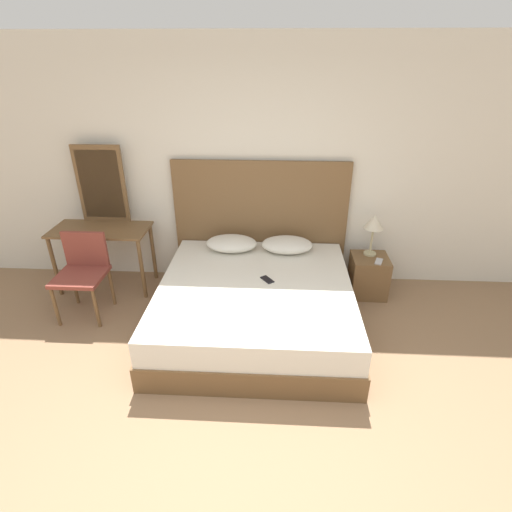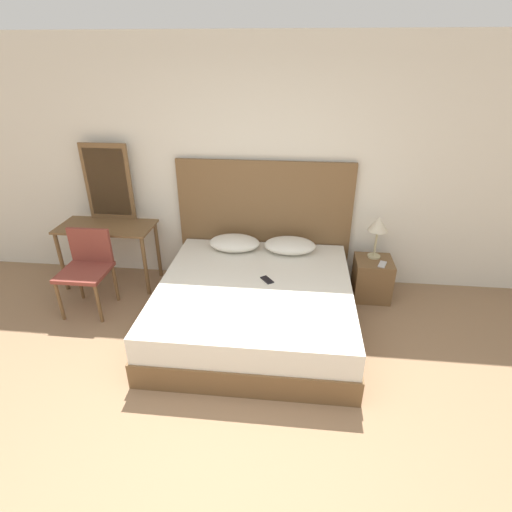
% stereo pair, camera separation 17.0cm
% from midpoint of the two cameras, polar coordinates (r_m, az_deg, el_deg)
% --- Properties ---
extents(ground_plane, '(16.00, 16.00, 0.00)m').
position_cam_midpoint_polar(ground_plane, '(2.97, -6.78, -30.31)').
color(ground_plane, '#8C6B4C').
extents(wall_back, '(10.00, 0.06, 2.70)m').
position_cam_midpoint_polar(wall_back, '(4.54, -1.86, 12.44)').
color(wall_back, silver).
rests_on(wall_back, ground_plane).
extents(bed, '(1.89, 1.94, 0.50)m').
position_cam_midpoint_polar(bed, '(4.00, -1.30, -7.07)').
color(bed, brown).
rests_on(bed, ground_plane).
extents(headboard, '(1.99, 0.05, 1.45)m').
position_cam_midpoint_polar(headboard, '(4.66, -0.42, 4.74)').
color(headboard, brown).
rests_on(headboard, ground_plane).
extents(pillow_left, '(0.57, 0.38, 0.16)m').
position_cam_midpoint_polar(pillow_left, '(4.50, -4.60, 1.80)').
color(pillow_left, silver).
rests_on(pillow_left, bed).
extents(pillow_right, '(0.57, 0.38, 0.16)m').
position_cam_midpoint_polar(pillow_right, '(4.46, 3.38, 1.61)').
color(pillow_right, silver).
rests_on(pillow_right, bed).
extents(phone_on_bed, '(0.15, 0.16, 0.01)m').
position_cam_midpoint_polar(phone_on_bed, '(3.92, 0.36, -3.40)').
color(phone_on_bed, black).
rests_on(phone_on_bed, bed).
extents(nightstand, '(0.40, 0.40, 0.46)m').
position_cam_midpoint_polar(nightstand, '(4.70, 14.75, -2.73)').
color(nightstand, brown).
rests_on(nightstand, ground_plane).
extents(table_lamp, '(0.21, 0.21, 0.47)m').
position_cam_midpoint_polar(table_lamp, '(4.51, 15.47, 4.44)').
color(table_lamp, tan).
rests_on(table_lamp, nightstand).
extents(phone_on_nightstand, '(0.12, 0.17, 0.01)m').
position_cam_midpoint_polar(phone_on_nightstand, '(4.51, 16.11, -0.75)').
color(phone_on_nightstand, '#B7B7BC').
rests_on(phone_on_nightstand, nightstand).
extents(vanity_desk, '(1.07, 0.51, 0.74)m').
position_cam_midpoint_polar(vanity_desk, '(4.87, -22.12, 2.35)').
color(vanity_desk, brown).
rests_on(vanity_desk, ground_plane).
extents(vanity_mirror, '(0.55, 0.03, 0.88)m').
position_cam_midpoint_polar(vanity_mirror, '(4.88, -22.19, 9.44)').
color(vanity_mirror, brown).
rests_on(vanity_mirror, vanity_desk).
extents(chair, '(0.48, 0.47, 0.86)m').
position_cam_midpoint_polar(chair, '(4.52, -24.51, -1.63)').
color(chair, brown).
rests_on(chair, ground_plane).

